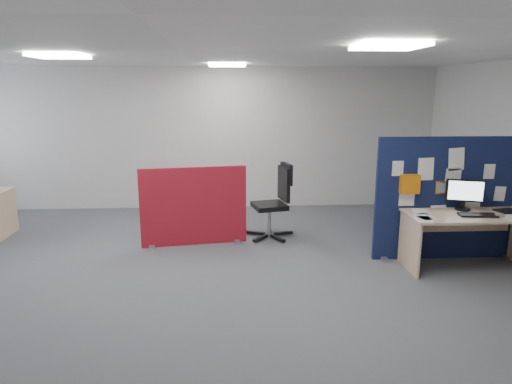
{
  "coord_description": "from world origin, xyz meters",
  "views": [
    {
      "loc": [
        0.53,
        -5.3,
        2.28
      ],
      "look_at": [
        0.85,
        0.36,
        1.0
      ],
      "focal_mm": 32.0,
      "sensor_mm": 36.0,
      "label": 1
    }
  ],
  "objects_px": {
    "navy_divider": "(448,199)",
    "office_chair": "(277,197)",
    "main_desk": "(468,227)",
    "red_divider": "(194,207)",
    "monitor_main": "(464,193)"
  },
  "relations": [
    {
      "from": "navy_divider",
      "to": "office_chair",
      "type": "distance_m",
      "value": 2.46
    },
    {
      "from": "office_chair",
      "to": "navy_divider",
      "type": "bearing_deg",
      "value": -38.14
    },
    {
      "from": "main_desk",
      "to": "red_divider",
      "type": "distance_m",
      "value": 3.76
    },
    {
      "from": "navy_divider",
      "to": "office_chair",
      "type": "xyz_separation_m",
      "value": [
        -2.22,
        1.05,
        -0.19
      ]
    },
    {
      "from": "main_desk",
      "to": "office_chair",
      "type": "bearing_deg",
      "value": 148.86
    },
    {
      "from": "main_desk",
      "to": "monitor_main",
      "type": "distance_m",
      "value": 0.44
    },
    {
      "from": "monitor_main",
      "to": "red_divider",
      "type": "relative_size",
      "value": 0.29
    },
    {
      "from": "navy_divider",
      "to": "monitor_main",
      "type": "distance_m",
      "value": 0.25
    },
    {
      "from": "red_divider",
      "to": "office_chair",
      "type": "distance_m",
      "value": 1.3
    },
    {
      "from": "red_divider",
      "to": "office_chair",
      "type": "height_order",
      "value": "red_divider"
    },
    {
      "from": "office_chair",
      "to": "main_desk",
      "type": "bearing_deg",
      "value": -43.85
    },
    {
      "from": "navy_divider",
      "to": "office_chair",
      "type": "bearing_deg",
      "value": 154.57
    },
    {
      "from": "red_divider",
      "to": "office_chair",
      "type": "bearing_deg",
      "value": 5.0
    },
    {
      "from": "main_desk",
      "to": "office_chair",
      "type": "xyz_separation_m",
      "value": [
        -2.33,
        1.41,
        0.1
      ]
    },
    {
      "from": "navy_divider",
      "to": "monitor_main",
      "type": "xyz_separation_m",
      "value": [
        0.12,
        -0.18,
        0.12
      ]
    }
  ]
}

